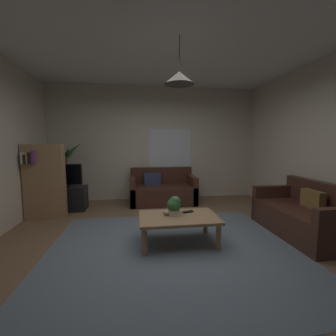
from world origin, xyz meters
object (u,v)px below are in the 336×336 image
at_px(tv, 63,175).
at_px(bookshelf_corner, 44,181).
at_px(couch_right_side, 303,217).
at_px(tv_stand, 64,199).
at_px(coffee_table, 178,220).
at_px(book_on_table_0, 168,214).
at_px(pendant_lamp, 179,78).
at_px(remote_on_table_0, 188,212).
at_px(couch_under_window, 163,191).
at_px(book_on_table_1, 169,212).
at_px(potted_plant_on_table, 174,205).
at_px(potted_palm_corner, 67,176).

bearing_deg(tv, bookshelf_corner, -112.40).
height_order(couch_right_side, tv_stand, couch_right_side).
xyz_separation_m(coffee_table, book_on_table_0, (-0.13, 0.08, 0.07)).
bearing_deg(pendant_lamp, remote_on_table_0, 38.87).
bearing_deg(couch_under_window, book_on_table_1, -93.98).
distance_m(book_on_table_0, bookshelf_corner, 2.55).
bearing_deg(potted_plant_on_table, tv, 138.63).
relative_size(bookshelf_corner, pendant_lamp, 2.28).
bearing_deg(couch_right_side, tv_stand, -114.27).
xyz_separation_m(couch_right_side, tv, (-4.09, 1.82, 0.47)).
bearing_deg(tv, couch_under_window, 8.22).
distance_m(book_on_table_1, pendant_lamp, 1.84).
bearing_deg(book_on_table_1, couch_under_window, 86.02).
bearing_deg(potted_plant_on_table, pendant_lamp, -39.96).
bearing_deg(book_on_table_0, tv_stand, 137.80).
xyz_separation_m(couch_right_side, remote_on_table_0, (-1.81, 0.10, 0.13)).
distance_m(couch_under_window, tv, 2.21).
distance_m(remote_on_table_0, pendant_lamp, 1.88).
relative_size(tv_stand, pendant_lamp, 1.47).
relative_size(remote_on_table_0, pendant_lamp, 0.26).
bearing_deg(couch_under_window, tv_stand, -172.34).
bearing_deg(tv, potted_palm_corner, 98.29).
distance_m(tv, pendant_lamp, 3.19).
distance_m(remote_on_table_0, potted_palm_corner, 3.29).
bearing_deg(potted_plant_on_table, couch_right_side, -0.33).
xyz_separation_m(tv_stand, bookshelf_corner, (-0.19, -0.47, 0.46)).
height_order(tv_stand, bookshelf_corner, bookshelf_corner).
bearing_deg(book_on_table_1, remote_on_table_0, 10.22).
distance_m(book_on_table_0, book_on_table_1, 0.03).
xyz_separation_m(book_on_table_1, bookshelf_corner, (-2.17, 1.32, 0.28)).
relative_size(couch_under_window, coffee_table, 1.38).
xyz_separation_m(book_on_table_1, remote_on_table_0, (0.29, 0.05, -0.03)).
bearing_deg(coffee_table, couch_under_window, 89.33).
relative_size(book_on_table_1, tv, 0.15).
relative_size(couch_under_window, couch_right_side, 0.99).
xyz_separation_m(coffee_table, potted_palm_corner, (-2.19, 2.42, 0.30)).
distance_m(couch_right_side, potted_plant_on_table, 2.05).
height_order(remote_on_table_0, tv, tv).
height_order(couch_under_window, coffee_table, couch_under_window).
height_order(book_on_table_1, tv, tv).
height_order(potted_plant_on_table, pendant_lamp, pendant_lamp).
bearing_deg(book_on_table_1, tv, 138.32).
xyz_separation_m(couch_under_window, coffee_table, (-0.03, -2.16, 0.07)).
bearing_deg(remote_on_table_0, pendant_lamp, -66.90).
bearing_deg(book_on_table_0, coffee_table, -32.43).
bearing_deg(bookshelf_corner, potted_palm_corner, 84.28).
xyz_separation_m(remote_on_table_0, pendant_lamp, (-0.17, -0.14, 1.86)).
height_order(couch_under_window, pendant_lamp, pendant_lamp).
distance_m(potted_palm_corner, pendant_lamp, 3.65).
bearing_deg(potted_palm_corner, remote_on_table_0, -44.14).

